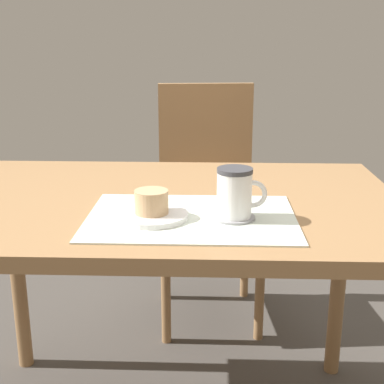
{
  "coord_description": "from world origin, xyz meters",
  "views": [
    {
      "loc": [
        0.11,
        -1.3,
        1.13
      ],
      "look_at": [
        0.07,
        -0.12,
        0.78
      ],
      "focal_mm": 50.0,
      "sensor_mm": 36.0,
      "label": 1
    }
  ],
  "objects_px": {
    "dining_table": "(167,227)",
    "pastry_plate": "(152,215)",
    "wooden_chair": "(208,194)",
    "pastry": "(151,202)",
    "coffee_mug": "(236,193)"
  },
  "relations": [
    {
      "from": "dining_table",
      "to": "pastry_plate",
      "type": "xyz_separation_m",
      "value": [
        -0.02,
        -0.17,
        0.09
      ]
    },
    {
      "from": "dining_table",
      "to": "wooden_chair",
      "type": "height_order",
      "value": "wooden_chair"
    },
    {
      "from": "dining_table",
      "to": "pastry",
      "type": "relative_size",
      "value": 15.72
    },
    {
      "from": "wooden_chair",
      "to": "pastry",
      "type": "bearing_deg",
      "value": 77.16
    },
    {
      "from": "coffee_mug",
      "to": "pastry",
      "type": "bearing_deg",
      "value": -178.67
    },
    {
      "from": "pastry_plate",
      "to": "coffee_mug",
      "type": "height_order",
      "value": "coffee_mug"
    },
    {
      "from": "wooden_chair",
      "to": "coffee_mug",
      "type": "relative_size",
      "value": 8.41
    },
    {
      "from": "pastry_plate",
      "to": "dining_table",
      "type": "bearing_deg",
      "value": 83.69
    },
    {
      "from": "wooden_chair",
      "to": "pastry",
      "type": "distance_m",
      "value": 0.99
    },
    {
      "from": "dining_table",
      "to": "pastry",
      "type": "distance_m",
      "value": 0.21
    },
    {
      "from": "pastry",
      "to": "wooden_chair",
      "type": "bearing_deg",
      "value": 82.84
    },
    {
      "from": "wooden_chair",
      "to": "pastry_plate",
      "type": "distance_m",
      "value": 0.98
    },
    {
      "from": "wooden_chair",
      "to": "pastry_plate",
      "type": "height_order",
      "value": "wooden_chair"
    },
    {
      "from": "dining_table",
      "to": "wooden_chair",
      "type": "relative_size",
      "value": 1.26
    },
    {
      "from": "pastry",
      "to": "coffee_mug",
      "type": "relative_size",
      "value": 0.68
    }
  ]
}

